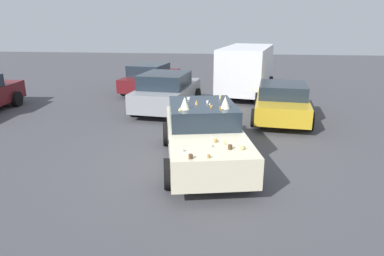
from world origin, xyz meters
name	(u,v)px	position (x,y,z in m)	size (l,w,h in m)	color
ground_plane	(204,162)	(0.00, 0.00, 0.00)	(60.00, 60.00, 0.00)	#47474C
art_car_decorated	(204,134)	(0.08, 0.02, 0.73)	(4.64, 2.67, 1.73)	beige
parked_van_behind_right	(246,68)	(8.61, -1.33, 1.27)	(5.15, 2.96, 2.28)	silver
parked_sedan_near_left	(167,91)	(5.18, 1.90, 0.77)	(4.39, 2.41, 1.52)	gray
parked_sedan_near_right	(282,100)	(4.48, -2.49, 0.67)	(4.66, 2.37, 1.33)	gold
parked_sedan_far_right	(151,78)	(8.83, 3.40, 0.71)	(4.67, 2.43, 1.41)	#5B1419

